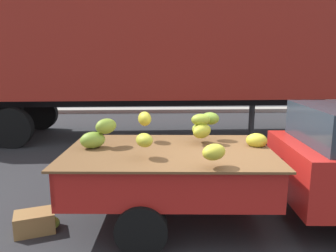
{
  "coord_description": "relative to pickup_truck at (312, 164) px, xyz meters",
  "views": [
    {
      "loc": [
        -1.17,
        -4.24,
        2.32
      ],
      "look_at": [
        -0.98,
        0.56,
        1.35
      ],
      "focal_mm": 35.03,
      "sensor_mm": 36.0,
      "label": 1
    }
  ],
  "objects": [
    {
      "name": "fallen_banana_bunch_near_tailgate",
      "position": [
        -3.72,
        -0.09,
        -0.78
      ],
      "size": [
        0.37,
        0.24,
        0.21
      ],
      "primitive_type": "ellipsoid",
      "rotation": [
        0.0,
        0.0,
        6.23
      ],
      "color": "olive",
      "rests_on": "ground"
    },
    {
      "name": "curb_strip",
      "position": [
        -1.03,
        10.47,
        -0.8
      ],
      "size": [
        80.0,
        0.8,
        0.16
      ],
      "primitive_type": "cube",
      "color": "gray",
      "rests_on": "ground"
    },
    {
      "name": "semi_trailer",
      "position": [
        -2.54,
        5.66,
        1.66
      ],
      "size": [
        12.05,
        2.82,
        3.95
      ],
      "rotation": [
        0.0,
        0.0,
        0.02
      ],
      "color": "maroon",
      "rests_on": "ground"
    },
    {
      "name": "ground",
      "position": [
        -1.03,
        -0.09,
        -0.88
      ],
      "size": [
        220.0,
        220.0,
        0.0
      ],
      "primitive_type": "plane",
      "color": "#28282B"
    },
    {
      "name": "produce_crate",
      "position": [
        -3.87,
        -0.13,
        -0.74
      ],
      "size": [
        0.61,
        0.51,
        0.28
      ],
      "primitive_type": "cube",
      "rotation": [
        0.0,
        0.0,
        0.33
      ],
      "color": "olive",
      "rests_on": "ground"
    },
    {
      "name": "pickup_truck",
      "position": [
        0.0,
        0.0,
        0.0
      ],
      "size": [
        5.16,
        2.07,
        1.7
      ],
      "rotation": [
        0.0,
        0.0,
        -0.05
      ],
      "color": "#B21E19",
      "rests_on": "ground"
    }
  ]
}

